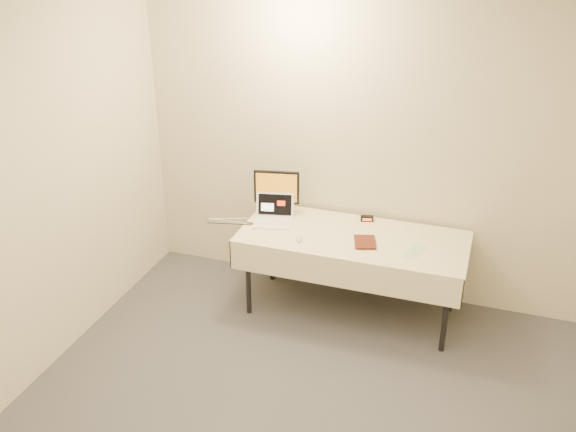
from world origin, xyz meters
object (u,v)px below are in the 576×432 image
(laptop, at_px, (274,215))
(table, at_px, (353,243))
(monitor, at_px, (277,189))
(book, at_px, (355,231))

(laptop, bearing_deg, table, -16.38)
(table, relative_size, monitor, 4.59)
(laptop, relative_size, monitor, 0.93)
(laptop, distance_m, book, 0.77)
(monitor, bearing_deg, laptop, -92.24)
(table, xyz_separation_m, book, (0.04, -0.12, 0.18))
(laptop, relative_size, book, 1.66)
(table, height_order, laptop, laptop)
(table, relative_size, book, 8.21)
(monitor, bearing_deg, table, -26.17)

